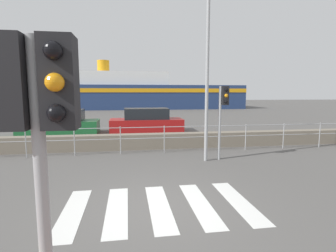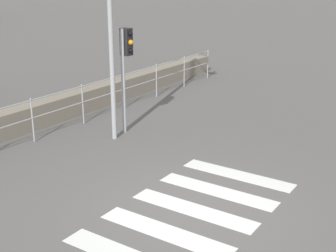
# 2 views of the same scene
# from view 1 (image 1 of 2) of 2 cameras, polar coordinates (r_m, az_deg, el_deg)

# --- Properties ---
(ground_plane) EXTENTS (160.00, 160.00, 0.00)m
(ground_plane) POSITION_cam_1_polar(r_m,az_deg,el_deg) (5.93, -2.51, -17.14)
(ground_plane) COLOR #565451
(crosswalk) EXTENTS (4.05, 2.40, 0.01)m
(crosswalk) POSITION_cam_1_polar(r_m,az_deg,el_deg) (5.94, -1.91, -17.08)
(crosswalk) COLOR silver
(crosswalk) RESTS_ON ground_plane
(seawall) EXTENTS (21.62, 0.55, 0.66)m
(seawall) POSITION_cam_1_polar(r_m,az_deg,el_deg) (11.55, -5.77, -3.36)
(seawall) COLOR slate
(seawall) RESTS_ON ground_plane
(harbor_fence) EXTENTS (19.49, 0.04, 1.12)m
(harbor_fence) POSITION_cam_1_polar(r_m,az_deg,el_deg) (10.62, -5.55, -2.06)
(harbor_fence) COLOR #9EA0A3
(harbor_fence) RESTS_ON ground_plane
(traffic_light_near) EXTENTS (0.58, 0.41, 2.86)m
(traffic_light_near) POSITION_cam_1_polar(r_m,az_deg,el_deg) (2.16, -26.56, 0.82)
(traffic_light_near) COLOR #9EA0A3
(traffic_light_near) RESTS_ON ground_plane
(traffic_light_far) EXTENTS (0.34, 0.32, 2.69)m
(traffic_light_far) POSITION_cam_1_polar(r_m,az_deg,el_deg) (9.69, 11.89, 4.30)
(traffic_light_far) COLOR #9EA0A3
(traffic_light_far) RESTS_ON ground_plane
(streetlamp) EXTENTS (0.32, 0.89, 6.65)m
(streetlamp) POSITION_cam_1_polar(r_m,az_deg,el_deg) (9.39, 8.89, 16.98)
(streetlamp) COLOR #9EA0A3
(streetlamp) RESTS_ON ground_plane
(ferry_boat) EXTENTS (34.36, 8.31, 7.33)m
(ferry_boat) POSITION_cam_1_polar(r_m,az_deg,el_deg) (41.69, -9.19, 7.03)
(ferry_boat) COLOR navy
(ferry_boat) RESTS_ON ground_plane
(parked_car_green) EXTENTS (4.49, 1.90, 1.44)m
(parked_car_green) POSITION_cam_1_polar(r_m,az_deg,el_deg) (16.94, -22.48, 0.48)
(parked_car_green) COLOR #1E6633
(parked_car_green) RESTS_ON ground_plane
(parked_car_red) EXTENTS (4.50, 1.77, 1.49)m
(parked_car_red) POSITION_cam_1_polar(r_m,az_deg,el_deg) (16.49, -4.72, 0.91)
(parked_car_red) COLOR #B21919
(parked_car_red) RESTS_ON ground_plane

